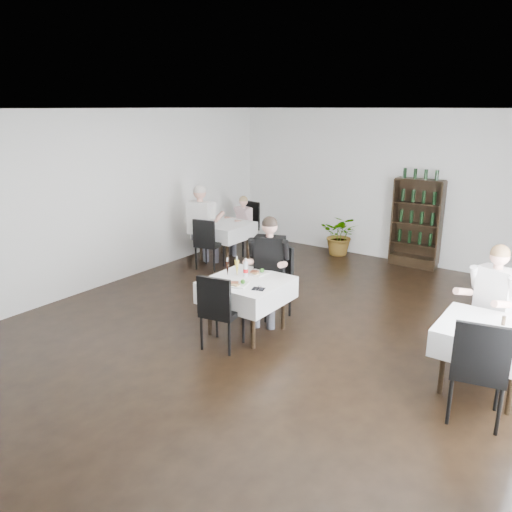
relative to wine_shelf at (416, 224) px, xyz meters
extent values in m
plane|color=black|center=(-0.60, -4.31, -0.85)|extent=(9.00, 9.00, 0.00)
plane|color=white|center=(-0.60, -4.31, 2.15)|extent=(9.00, 9.00, 0.00)
plane|color=white|center=(-0.60, 0.19, 0.65)|extent=(7.00, 0.00, 7.00)
plane|color=white|center=(-4.10, -4.31, 0.65)|extent=(0.00, 9.00, 9.00)
cube|color=black|center=(0.00, 0.01, -0.75)|extent=(0.90, 0.28, 0.20)
cylinder|color=black|center=(-1.27, -4.68, -0.49)|extent=(0.06, 0.06, 0.71)
cylinder|color=black|center=(-1.27, -3.95, -0.49)|extent=(0.06, 0.06, 0.71)
cylinder|color=black|center=(-0.53, -4.68, -0.49)|extent=(0.06, 0.06, 0.71)
cylinder|color=black|center=(-0.53, -3.95, -0.49)|extent=(0.06, 0.06, 0.71)
cube|color=black|center=(-0.90, -4.31, -0.12)|extent=(0.85, 0.85, 0.04)
cube|color=white|center=(-0.90, -4.31, -0.23)|extent=(1.03, 1.03, 0.30)
cylinder|color=black|center=(-3.64, -2.15, -0.49)|extent=(0.06, 0.06, 0.71)
cylinder|color=black|center=(-3.64, -1.47, -0.49)|extent=(0.06, 0.06, 0.71)
cylinder|color=black|center=(-2.96, -2.15, -0.49)|extent=(0.06, 0.06, 0.71)
cylinder|color=black|center=(-2.96, -1.47, -0.49)|extent=(0.06, 0.06, 0.71)
cube|color=black|center=(-3.30, -1.81, -0.12)|extent=(0.80, 0.80, 0.04)
cube|color=white|center=(-3.30, -1.81, -0.23)|extent=(0.98, 0.98, 0.30)
cylinder|color=black|center=(1.76, -4.35, -0.49)|extent=(0.06, 0.06, 0.71)
cylinder|color=black|center=(1.76, -3.67, -0.49)|extent=(0.06, 0.06, 0.71)
cylinder|color=black|center=(2.44, -4.35, -0.49)|extent=(0.06, 0.06, 0.71)
cube|color=black|center=(2.10, -4.01, -0.12)|extent=(0.80, 0.80, 0.04)
cube|color=white|center=(2.10, -4.01, -0.23)|extent=(0.98, 0.98, 0.30)
imported|color=#2C5B1F|center=(-1.53, -0.11, -0.41)|extent=(0.89, 0.81, 0.87)
cylinder|color=black|center=(-1.25, -3.72, -0.60)|extent=(0.04, 0.04, 0.49)
cylinder|color=black|center=(-1.08, -3.33, -0.60)|extent=(0.04, 0.04, 0.49)
cylinder|color=black|center=(-0.87, -3.89, -0.60)|extent=(0.04, 0.04, 0.49)
cylinder|color=black|center=(-0.69, -3.51, -0.60)|extent=(0.04, 0.04, 0.49)
cube|color=black|center=(-0.97, -3.61, -0.33)|extent=(0.64, 0.64, 0.07)
cube|color=black|center=(-0.88, -3.41, -0.04)|extent=(0.46, 0.25, 0.53)
cylinder|color=black|center=(-0.74, -4.62, -0.62)|extent=(0.04, 0.04, 0.46)
cylinder|color=black|center=(-0.66, -5.01, -0.62)|extent=(0.04, 0.04, 0.46)
cylinder|color=black|center=(-1.13, -4.69, -0.62)|extent=(0.04, 0.04, 0.46)
cylinder|color=black|center=(-1.06, -5.09, -0.62)|extent=(0.04, 0.04, 0.46)
cube|color=black|center=(-0.90, -4.85, -0.35)|extent=(0.54, 0.54, 0.07)
cube|color=black|center=(-0.86, -5.06, -0.08)|extent=(0.46, 0.13, 0.50)
cylinder|color=black|center=(-3.54, -1.37, -0.60)|extent=(0.04, 0.04, 0.50)
cylinder|color=black|center=(-3.47, -0.94, -0.60)|extent=(0.04, 0.04, 0.50)
cylinder|color=black|center=(-3.11, -1.44, -0.60)|extent=(0.04, 0.04, 0.50)
cylinder|color=black|center=(-3.04, -1.01, -0.60)|extent=(0.04, 0.04, 0.50)
cube|color=black|center=(-3.29, -1.19, -0.31)|extent=(0.57, 0.57, 0.08)
cube|color=black|center=(-3.26, -0.96, -0.02)|extent=(0.50, 0.14, 0.54)
cylinder|color=black|center=(-3.03, -2.18, -0.62)|extent=(0.04, 0.04, 0.45)
cylinder|color=black|center=(-2.96, -2.56, -0.62)|extent=(0.04, 0.04, 0.45)
cylinder|color=black|center=(-3.42, -2.26, -0.62)|extent=(0.04, 0.04, 0.45)
cylinder|color=black|center=(-3.34, -2.64, -0.62)|extent=(0.04, 0.04, 0.45)
cube|color=black|center=(-3.19, -2.41, -0.36)|extent=(0.54, 0.54, 0.07)
cube|color=black|center=(-3.15, -2.61, -0.10)|extent=(0.46, 0.14, 0.49)
cylinder|color=black|center=(1.93, -3.55, -0.63)|extent=(0.03, 0.03, 0.42)
cylinder|color=black|center=(1.87, -3.18, -0.63)|extent=(0.03, 0.03, 0.42)
cylinder|color=black|center=(2.29, -3.49, -0.63)|extent=(0.03, 0.03, 0.42)
cylinder|color=black|center=(2.24, -3.13, -0.63)|extent=(0.03, 0.03, 0.42)
cube|color=black|center=(2.08, -3.34, -0.40)|extent=(0.48, 0.48, 0.06)
cube|color=black|center=(2.05, -3.15, -0.15)|extent=(0.43, 0.11, 0.46)
cylinder|color=black|center=(2.32, -4.36, -0.59)|extent=(0.04, 0.04, 0.51)
cylinder|color=black|center=(2.41, -4.79, -0.59)|extent=(0.04, 0.04, 0.51)
cylinder|color=black|center=(1.89, -4.45, -0.59)|extent=(0.04, 0.04, 0.51)
cylinder|color=black|center=(1.98, -4.88, -0.59)|extent=(0.04, 0.04, 0.51)
cube|color=black|center=(2.15, -4.62, -0.31)|extent=(0.60, 0.60, 0.08)
cube|color=black|center=(2.20, -4.84, -0.01)|extent=(0.51, 0.16, 0.55)
cube|color=#424149|center=(-0.95, -3.94, -0.25)|extent=(0.30, 0.47, 0.15)
cylinder|color=#424149|center=(-0.88, -4.12, -0.58)|extent=(0.12, 0.12, 0.52)
cube|color=#424149|center=(-0.75, -3.86, -0.25)|extent=(0.30, 0.47, 0.15)
cylinder|color=#424149|center=(-0.68, -4.04, -0.58)|extent=(0.12, 0.12, 0.52)
cube|color=black|center=(-0.93, -3.71, 0.10)|extent=(0.48, 0.38, 0.59)
cylinder|color=#D99C88|center=(-1.05, -4.07, 0.08)|extent=(0.20, 0.34, 0.17)
cylinder|color=#D99C88|center=(-0.59, -3.89, 0.08)|extent=(0.20, 0.34, 0.17)
sphere|color=#D99C88|center=(-0.92, -3.73, 0.55)|extent=(0.22, 0.22, 0.22)
sphere|color=black|center=(-0.92, -3.73, 0.59)|extent=(0.22, 0.22, 0.22)
cube|color=#424149|center=(-3.40, -1.30, -0.37)|extent=(0.23, 0.38, 0.12)
cylinder|color=#424149|center=(-3.45, -1.45, -0.64)|extent=(0.09, 0.09, 0.42)
cube|color=#424149|center=(-3.24, -1.36, -0.37)|extent=(0.23, 0.38, 0.12)
cylinder|color=#424149|center=(-3.29, -1.50, -0.64)|extent=(0.09, 0.09, 0.42)
cube|color=beige|center=(-3.27, -1.18, -0.08)|extent=(0.39, 0.29, 0.47)
cylinder|color=#D99C88|center=(-3.53, -1.33, -0.10)|extent=(0.15, 0.27, 0.13)
cylinder|color=#D99C88|center=(-3.16, -1.46, -0.10)|extent=(0.15, 0.27, 0.13)
sphere|color=#D99C88|center=(-3.27, -1.19, 0.28)|extent=(0.18, 0.18, 0.18)
sphere|color=olive|center=(-3.27, -1.19, 0.30)|extent=(0.18, 0.18, 0.18)
cube|color=#424149|center=(-3.27, -2.27, -0.22)|extent=(0.27, 0.50, 0.16)
cylinder|color=#424149|center=(-3.32, -2.07, -0.57)|extent=(0.12, 0.12, 0.55)
cube|color=#424149|center=(-3.49, -2.32, -0.22)|extent=(0.27, 0.50, 0.16)
cylinder|color=#424149|center=(-3.54, -2.13, -0.57)|extent=(0.12, 0.12, 0.55)
cube|color=white|center=(-3.33, -2.50, 0.15)|extent=(0.50, 0.35, 0.62)
cylinder|color=#D99C88|center=(-3.15, -2.14, 0.13)|extent=(0.17, 0.36, 0.17)
cylinder|color=#D99C88|center=(-3.66, -2.27, 0.13)|extent=(0.17, 0.36, 0.17)
sphere|color=#D99C88|center=(-3.34, -2.48, 0.63)|extent=(0.24, 0.24, 0.24)
sphere|color=beige|center=(-3.34, -2.48, 0.66)|extent=(0.24, 0.24, 0.24)
cube|color=#424149|center=(1.85, -3.45, -0.26)|extent=(0.29, 0.46, 0.15)
cylinder|color=#424149|center=(1.79, -3.63, -0.59)|extent=(0.11, 0.11, 0.51)
cube|color=#424149|center=(2.05, -3.52, -0.26)|extent=(0.29, 0.46, 0.15)
cylinder|color=#424149|center=(1.98, -3.70, -0.59)|extent=(0.11, 0.11, 0.51)
cube|color=white|center=(2.02, -3.30, 0.08)|extent=(0.47, 0.36, 0.57)
cylinder|color=#D99C88|center=(1.70, -3.48, 0.06)|extent=(0.19, 0.33, 0.16)
cylinder|color=#D99C88|center=(2.15, -3.65, 0.06)|extent=(0.19, 0.33, 0.16)
sphere|color=#D99C88|center=(2.01, -3.32, 0.52)|extent=(0.22, 0.22, 0.22)
sphere|color=brown|center=(2.01, -3.32, 0.55)|extent=(0.22, 0.22, 0.22)
cube|color=white|center=(-0.93, -4.03, -0.07)|extent=(0.25, 0.25, 0.02)
cube|color=#572619|center=(-0.96, -4.05, -0.05)|extent=(0.11, 0.10, 0.02)
sphere|color=#337A20|center=(-0.87, -3.99, -0.03)|extent=(0.06, 0.06, 0.06)
cube|color=#9A7146|center=(-0.91, -4.09, -0.05)|extent=(0.11, 0.09, 0.02)
cube|color=white|center=(-0.87, -4.57, -0.07)|extent=(0.33, 0.33, 0.02)
cube|color=#572619|center=(-0.90, -4.59, -0.05)|extent=(0.13, 0.13, 0.03)
sphere|color=#337A20|center=(-0.81, -4.53, -0.03)|extent=(0.06, 0.06, 0.06)
cube|color=#9A7146|center=(-0.85, -4.63, -0.05)|extent=(0.10, 0.08, 0.02)
cone|color=black|center=(-1.22, -4.33, 0.03)|extent=(0.06, 0.06, 0.21)
cylinder|color=silver|center=(-1.22, -4.33, 0.16)|extent=(0.02, 0.02, 0.05)
cone|color=gold|center=(-1.10, -4.27, 0.04)|extent=(0.07, 0.07, 0.23)
cylinder|color=silver|center=(-1.10, -4.27, 0.18)|extent=(0.02, 0.02, 0.06)
cylinder|color=silver|center=(-0.97, -4.24, 0.03)|extent=(0.07, 0.07, 0.22)
cylinder|color=#B40A0F|center=(-0.97, -4.24, 0.02)|extent=(0.07, 0.07, 0.05)
cylinder|color=silver|center=(-0.97, -4.24, 0.17)|extent=(0.03, 0.03, 0.05)
cube|color=black|center=(-0.56, -4.53, -0.07)|extent=(0.19, 0.17, 0.01)
cylinder|color=silver|center=(-0.57, -4.53, -0.06)|extent=(0.07, 0.17, 0.01)
cylinder|color=silver|center=(-0.54, -4.53, -0.06)|extent=(0.07, 0.17, 0.01)
cylinder|color=black|center=(2.23, -3.91, -0.03)|extent=(0.05, 0.05, 0.10)
camera|label=1|loc=(2.90, -9.46, 2.18)|focal=35.00mm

